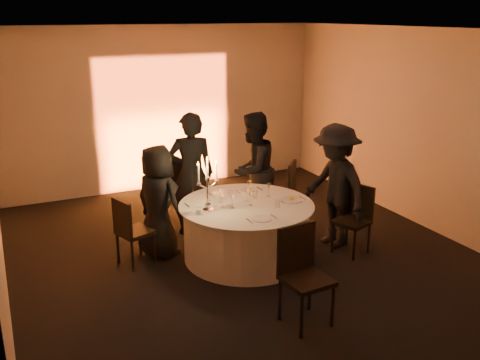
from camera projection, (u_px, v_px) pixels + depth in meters
name	position (u px, v px, depth m)	size (l,w,h in m)	color
floor	(246.00, 257.00, 7.30)	(7.00, 7.00, 0.00)	black
ceiling	(247.00, 30.00, 6.40)	(7.00, 7.00, 0.00)	silver
wall_back	(164.00, 109.00, 9.87)	(7.00, 7.00, 0.00)	beige
wall_front	(460.00, 260.00, 3.83)	(7.00, 7.00, 0.00)	beige
wall_right	(425.00, 130.00, 8.08)	(7.00, 7.00, 0.00)	beige
uplighter_fixture	(172.00, 187.00, 10.05)	(0.25, 0.12, 0.10)	black
banquet_table	(246.00, 231.00, 7.19)	(1.80, 1.80, 0.77)	black
chair_left	(130.00, 228.00, 6.94)	(0.51, 0.51, 0.92)	black
chair_back_left	(177.00, 185.00, 8.40)	(0.56, 0.56, 1.07)	black
chair_back_right	(285.00, 188.00, 8.45)	(0.60, 0.60, 0.97)	black
chair_right	(355.00, 215.00, 7.34)	(0.53, 0.53, 0.95)	black
chair_front	(302.00, 269.00, 5.65)	(0.50, 0.50, 1.06)	black
guest_left	(158.00, 202.00, 7.14)	(0.76, 0.49, 1.55)	black
guest_back_left	(191.00, 174.00, 7.86)	(0.67, 0.44, 1.85)	black
guest_back_right	(253.00, 170.00, 8.20)	(0.87, 0.67, 1.78)	black
guest_right	(335.00, 186.00, 7.46)	(1.14, 0.65, 1.76)	black
plate_left	(199.00, 203.00, 7.09)	(0.36, 0.29, 0.01)	white
plate_back_left	(220.00, 192.00, 7.52)	(0.36, 0.27, 0.01)	white
plate_back_right	(249.00, 190.00, 7.60)	(0.35, 0.27, 0.08)	white
plate_right	(292.00, 199.00, 7.22)	(0.36, 0.29, 0.08)	white
plate_front	(262.00, 219.00, 6.56)	(0.36, 0.25, 0.01)	white
coffee_cup	(199.00, 212.00, 6.72)	(0.11, 0.11, 0.07)	white
candelabra	(208.00, 192.00, 6.77)	(0.30, 0.14, 0.72)	silver
wine_glass_a	(249.00, 185.00, 7.43)	(0.07, 0.07, 0.19)	white
wine_glass_b	(215.00, 196.00, 6.96)	(0.07, 0.07, 0.19)	white
wine_glass_c	(232.00, 198.00, 6.89)	(0.07, 0.07, 0.19)	white
wine_glass_d	(222.00, 197.00, 6.92)	(0.07, 0.07, 0.19)	white
wine_glass_e	(251.00, 195.00, 7.00)	(0.07, 0.07, 0.19)	white
wine_glass_f	(269.00, 187.00, 7.32)	(0.07, 0.07, 0.19)	white
wine_glass_g	(220.00, 193.00, 7.10)	(0.07, 0.07, 0.19)	white
wine_glass_h	(247.00, 192.00, 7.13)	(0.07, 0.07, 0.19)	white
tumbler_a	(255.00, 195.00, 7.31)	(0.07, 0.07, 0.09)	white
tumbler_b	(278.00, 204.00, 6.94)	(0.07, 0.07, 0.09)	white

